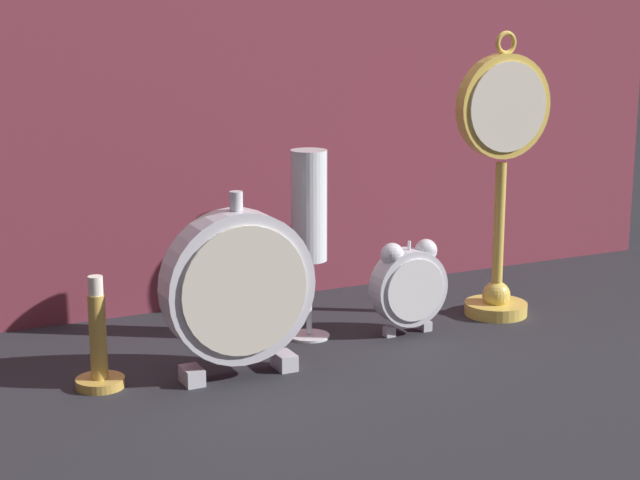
{
  "coord_description": "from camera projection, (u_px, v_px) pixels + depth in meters",
  "views": [
    {
      "loc": [
        -0.51,
        -0.97,
        0.4
      ],
      "look_at": [
        0.0,
        0.08,
        0.13
      ],
      "focal_mm": 60.0,
      "sensor_mm": 36.0,
      "label": 1
    }
  ],
  "objects": [
    {
      "name": "alarm_clock_twin_bell",
      "position": [
        409.0,
        283.0,
        1.29
      ],
      "size": [
        0.09,
        0.03,
        0.12
      ],
      "color": "silver",
      "rests_on": "ground_plane"
    },
    {
      "name": "fabric_backdrop_drape",
      "position": [
        236.0,
        36.0,
        1.37
      ],
      "size": [
        1.35,
        0.01,
        0.7
      ],
      "primitive_type": "cube",
      "color": "brown",
      "rests_on": "ground_plane"
    },
    {
      "name": "champagne_flute",
      "position": [
        309.0,
        218.0,
        1.26
      ],
      "size": [
        0.05,
        0.05,
        0.23
      ],
      "color": "silver",
      "rests_on": "ground_plane"
    },
    {
      "name": "ground_plane",
      "position": [
        352.0,
        375.0,
        1.16
      ],
      "size": [
        4.0,
        4.0,
        0.0
      ],
      "primitive_type": "plane",
      "color": "#232328"
    },
    {
      "name": "brass_candlestick",
      "position": [
        99.0,
        353.0,
        1.12
      ],
      "size": [
        0.05,
        0.05,
        0.12
      ],
      "color": "gold",
      "rests_on": "ground_plane"
    },
    {
      "name": "pocket_watch_on_stand",
      "position": [
        501.0,
        171.0,
        1.34
      ],
      "size": [
        0.13,
        0.08,
        0.36
      ],
      "color": "gold",
      "rests_on": "ground_plane"
    },
    {
      "name": "mantel_clock_silver",
      "position": [
        238.0,
        288.0,
        1.13
      ],
      "size": [
        0.17,
        0.04,
        0.2
      ],
      "color": "silver",
      "rests_on": "ground_plane"
    }
  ]
}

